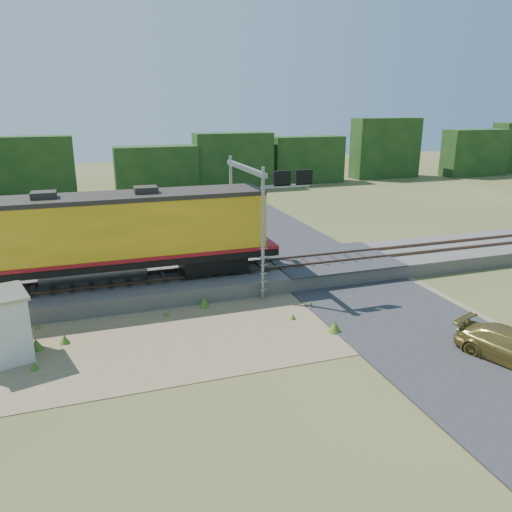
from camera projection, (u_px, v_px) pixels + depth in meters
name	position (u px, v px, depth m)	size (l,w,h in m)	color
ground	(248.00, 331.00, 21.68)	(140.00, 140.00, 0.00)	#475123
ballast	(214.00, 278.00, 27.00)	(70.00, 5.00, 0.80)	slate
rails	(214.00, 270.00, 26.86)	(70.00, 1.54, 0.16)	brown
dirt_shoulder	(200.00, 332.00, 21.51)	(26.00, 8.00, 0.03)	#8C7754
road	(379.00, 303.00, 24.46)	(7.00, 66.00, 0.86)	#38383A
tree_line_north	(143.00, 164.00, 55.22)	(130.00, 3.00, 6.50)	#153714
weed_clumps	(167.00, 342.00, 20.70)	(15.00, 6.20, 0.56)	#456C1F
locomotive	(84.00, 235.00, 24.19)	(18.67, 2.85, 4.82)	black
signal_gantry	(255.00, 194.00, 25.72)	(2.63, 6.20, 6.64)	gray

